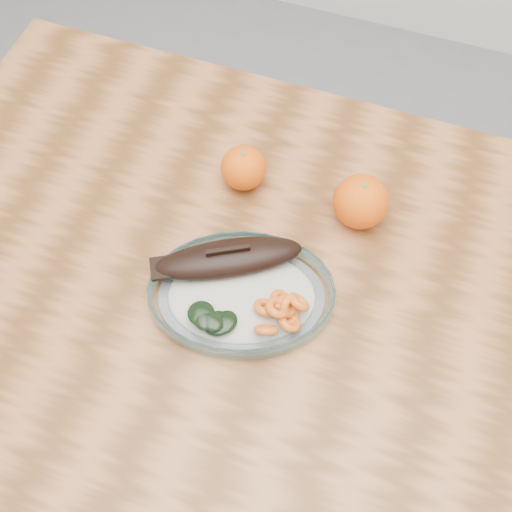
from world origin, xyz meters
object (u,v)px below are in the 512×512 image
Objects in this scene: orange_left at (244,168)px; orange_right at (361,202)px; dining_table at (277,333)px; plated_meal at (241,292)px.

orange_right is (0.18, -0.01, 0.01)m from orange_left.
orange_left is at bearing 122.61° from dining_table.
plated_meal is 0.20m from orange_left.
plated_meal is 8.48× the size of orange_left.
orange_right is (0.12, 0.18, 0.02)m from plated_meal.
dining_table is 0.13m from plated_meal.
orange_right is at bearing 39.03° from plated_meal.
dining_table is 17.64× the size of orange_left.
orange_right reaches higher than plated_meal.
orange_left is (-0.12, 0.18, 0.13)m from dining_table.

